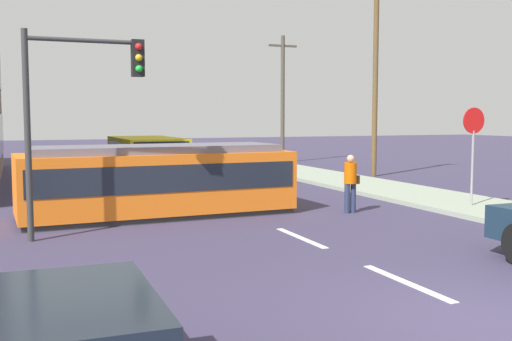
# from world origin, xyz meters

# --- Properties ---
(ground_plane) EXTENTS (120.00, 120.00, 0.00)m
(ground_plane) POSITION_xyz_m (0.00, 10.00, 0.00)
(ground_plane) COLOR #3A334F
(lane_stripe_1) EXTENTS (0.16, 2.40, 0.01)m
(lane_stripe_1) POSITION_xyz_m (0.00, 2.00, 0.01)
(lane_stripe_1) COLOR silver
(lane_stripe_1) RESTS_ON ground
(lane_stripe_2) EXTENTS (0.16, 2.40, 0.01)m
(lane_stripe_2) POSITION_xyz_m (0.00, 6.00, 0.01)
(lane_stripe_2) COLOR silver
(lane_stripe_2) RESTS_ON ground
(lane_stripe_3) EXTENTS (0.16, 2.40, 0.01)m
(lane_stripe_3) POSITION_xyz_m (0.00, 16.28, 0.01)
(lane_stripe_3) COLOR silver
(lane_stripe_3) RESTS_ON ground
(lane_stripe_4) EXTENTS (0.16, 2.40, 0.01)m
(lane_stripe_4) POSITION_xyz_m (0.00, 22.28, 0.01)
(lane_stripe_4) COLOR silver
(lane_stripe_4) RESTS_ON ground
(streetcar_tram) EXTENTS (7.51, 2.85, 1.97)m
(streetcar_tram) POSITION_xyz_m (-2.33, 10.28, 1.02)
(streetcar_tram) COLOR orange
(streetcar_tram) RESTS_ON ground
(city_bus) EXTENTS (2.66, 5.36, 1.85)m
(city_bus) POSITION_xyz_m (-0.65, 20.02, 1.06)
(city_bus) COLOR gold
(city_bus) RESTS_ON ground
(pedestrian_crossing) EXTENTS (0.47, 0.36, 1.67)m
(pedestrian_crossing) POSITION_xyz_m (2.91, 8.74, 0.94)
(pedestrian_crossing) COLOR #27304F
(pedestrian_crossing) RESTS_ON ground
(stop_sign) EXTENTS (0.76, 0.07, 2.88)m
(stop_sign) POSITION_xyz_m (6.55, 7.92, 2.19)
(stop_sign) COLOR gray
(stop_sign) RESTS_ON sidewalk_curb_right
(traffic_light_mast) EXTENTS (2.64, 0.33, 4.64)m
(traffic_light_mast) POSITION_xyz_m (-4.64, 7.87, 3.26)
(traffic_light_mast) COLOR #333333
(traffic_light_mast) RESTS_ON ground
(utility_pole_mid) EXTENTS (1.80, 0.24, 8.86)m
(utility_pole_mid) POSITION_xyz_m (9.41, 17.64, 4.61)
(utility_pole_mid) COLOR brown
(utility_pole_mid) RESTS_ON ground
(utility_pole_far) EXTENTS (1.80, 0.24, 7.57)m
(utility_pole_far) POSITION_xyz_m (9.00, 27.04, 3.97)
(utility_pole_far) COLOR #50483C
(utility_pole_far) RESTS_ON ground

